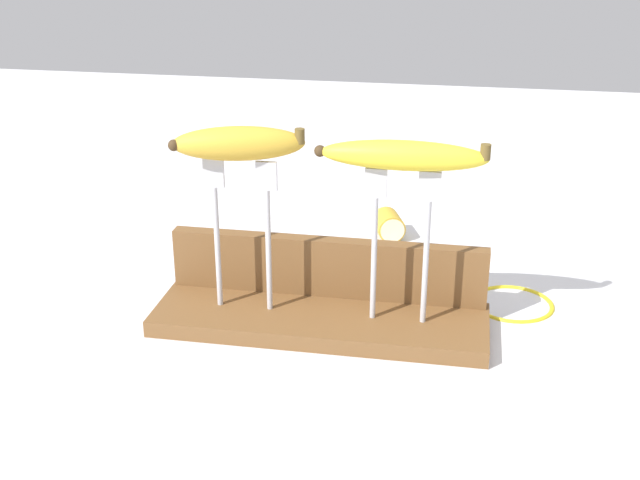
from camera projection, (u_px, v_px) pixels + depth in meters
ground_plane at (320, 327)px, 1.06m from camera, size 3.00×3.00×0.00m
wooden_board at (320, 320)px, 1.06m from camera, size 0.42×0.13×0.02m
board_backstop at (327, 267)px, 1.09m from camera, size 0.42×0.02×0.08m
fork_stand_left at (241, 223)px, 1.02m from camera, size 0.09×0.01×0.20m
fork_stand_right at (400, 234)px, 0.99m from camera, size 0.09×0.01×0.20m
banana_raised_left at (238, 144)px, 0.98m from camera, size 0.16×0.08×0.04m
banana_raised_right at (404, 156)px, 0.95m from camera, size 0.20×0.04×0.04m
banana_chunk_near at (389, 225)px, 1.33m from camera, size 0.06×0.06×0.04m
wire_coil at (513, 302)px, 1.12m from camera, size 0.11×0.11×0.01m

